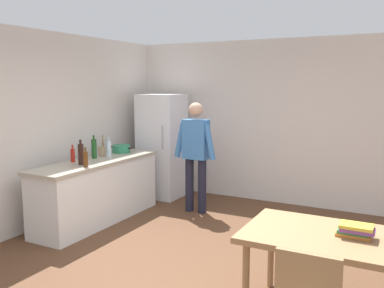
{
  "coord_description": "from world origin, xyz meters",
  "views": [
    {
      "loc": [
        1.91,
        -3.71,
        1.97
      ],
      "look_at": [
        -0.78,
        1.4,
        1.14
      ],
      "focal_mm": 38.76,
      "sensor_mm": 36.0,
      "label": 1
    }
  ],
  "objects": [
    {
      "name": "utensil_jar",
      "position": [
        -2.16,
        1.11,
        0.98
      ],
      "size": [
        0.11,
        0.11,
        0.32
      ],
      "color": "tan",
      "rests_on": "kitchen_counter"
    },
    {
      "name": "dining_table",
      "position": [
        1.4,
        -0.3,
        0.67
      ],
      "size": [
        1.4,
        0.9,
        0.75
      ],
      "color": "#9E754C",
      "rests_on": "ground_plane"
    },
    {
      "name": "bottle_sauce_red",
      "position": [
        -2.2,
        0.53,
        1.0
      ],
      "size": [
        0.06,
        0.06,
        0.24
      ],
      "color": "#B22319",
      "rests_on": "kitchen_counter"
    },
    {
      "name": "refrigerator",
      "position": [
        -1.9,
        2.4,
        0.9
      ],
      "size": [
        0.7,
        0.67,
        1.8
      ],
      "color": "white",
      "rests_on": "ground_plane"
    },
    {
      "name": "cooking_pot",
      "position": [
        -2.09,
        1.49,
        0.96
      ],
      "size": [
        0.4,
        0.28,
        0.12
      ],
      "color": "#2D845B",
      "rests_on": "kitchen_counter"
    },
    {
      "name": "bottle_beer_brown",
      "position": [
        -1.79,
        0.34,
        1.01
      ],
      "size": [
        0.06,
        0.06,
        0.26
      ],
      "color": "#5B3314",
      "rests_on": "kitchen_counter"
    },
    {
      "name": "person",
      "position": [
        -0.95,
        1.85,
        0.98
      ],
      "size": [
        0.7,
        0.22,
        1.7
      ],
      "color": "#1E1E2D",
      "rests_on": "ground_plane"
    },
    {
      "name": "book_stack",
      "position": [
        1.58,
        -0.27,
        0.81
      ],
      "size": [
        0.29,
        0.19,
        0.11
      ],
      "color": "orange",
      "rests_on": "dining_table"
    },
    {
      "name": "kitchen_counter",
      "position": [
        -2.0,
        0.8,
        0.45
      ],
      "size": [
        0.64,
        2.2,
        0.9
      ],
      "color": "white",
      "rests_on": "ground_plane"
    },
    {
      "name": "bottle_wine_green",
      "position": [
        -2.13,
        0.89,
        1.05
      ],
      "size": [
        0.08,
        0.08,
        0.34
      ],
      "color": "#1E5123",
      "rests_on": "kitchen_counter"
    },
    {
      "name": "ground_plane",
      "position": [
        0.0,
        0.0,
        0.0
      ],
      "size": [
        14.0,
        14.0,
        0.0
      ],
      "primitive_type": "plane",
      "color": "brown"
    },
    {
      "name": "wall_left",
      "position": [
        -2.6,
        0.2,
        1.35
      ],
      "size": [
        0.12,
        5.6,
        2.7
      ],
      "primitive_type": "cube",
      "color": "silver",
      "rests_on": "ground_plane"
    },
    {
      "name": "bottle_wine_dark",
      "position": [
        -1.95,
        0.43,
        1.05
      ],
      "size": [
        0.08,
        0.08,
        0.34
      ],
      "color": "black",
      "rests_on": "kitchen_counter"
    },
    {
      "name": "wall_back",
      "position": [
        0.0,
        3.0,
        1.35
      ],
      "size": [
        6.4,
        0.12,
        2.7
      ],
      "primitive_type": "cube",
      "color": "silver",
      "rests_on": "ground_plane"
    },
    {
      "name": "bottle_water_clear",
      "position": [
        -1.98,
        1.06,
        1.03
      ],
      "size": [
        0.07,
        0.07,
        0.3
      ],
      "color": "silver",
      "rests_on": "kitchen_counter"
    }
  ]
}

